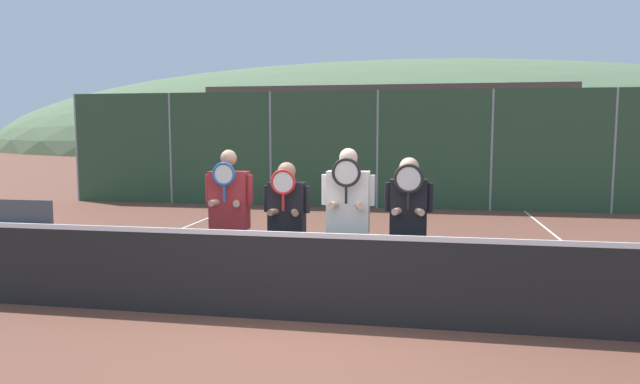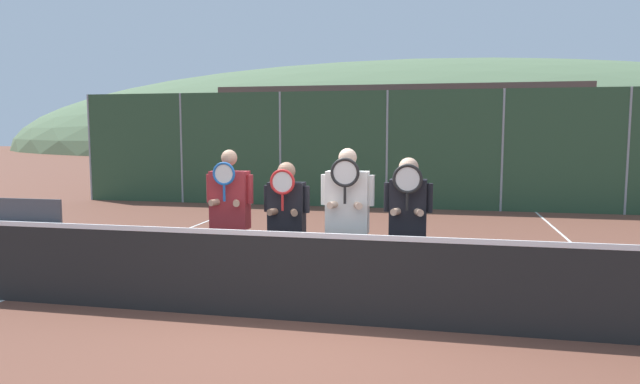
% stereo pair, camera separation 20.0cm
% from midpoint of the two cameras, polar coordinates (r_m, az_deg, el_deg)
% --- Properties ---
extents(ground_plane, '(120.00, 120.00, 0.00)m').
position_cam_midpoint_polar(ground_plane, '(6.31, -0.52, -12.84)').
color(ground_plane, brown).
extents(hill_distant, '(94.72, 52.62, 18.42)m').
position_cam_midpoint_polar(hill_distant, '(63.05, 10.79, 4.17)').
color(hill_distant, '#5B7551').
rests_on(hill_distant, ground_plane).
extents(clubhouse_building, '(12.99, 5.50, 3.66)m').
position_cam_midpoint_polar(clubhouse_building, '(22.90, 8.19, 5.58)').
color(clubhouse_building, tan).
rests_on(clubhouse_building, ground_plane).
extents(fence_back, '(17.59, 0.06, 3.11)m').
position_cam_midpoint_polar(fence_back, '(15.18, 7.08, 4.22)').
color(fence_back, gray).
rests_on(fence_back, ground_plane).
extents(tennis_net, '(10.17, 0.09, 1.08)m').
position_cam_midpoint_polar(tennis_net, '(6.16, -0.52, -8.39)').
color(tennis_net, gray).
rests_on(tennis_net, ground_plane).
extents(court_line_left_sideline, '(0.05, 16.00, 0.01)m').
position_cam_midpoint_polar(court_line_left_sideline, '(10.38, -17.65, -5.52)').
color(court_line_left_sideline, white).
rests_on(court_line_left_sideline, ground_plane).
extents(court_line_right_sideline, '(0.05, 16.00, 0.01)m').
position_cam_midpoint_polar(court_line_right_sideline, '(9.39, 27.22, -7.13)').
color(court_line_right_sideline, white).
rests_on(court_line_right_sideline, ground_plane).
extents(player_leftmost, '(0.59, 0.34, 1.83)m').
position_cam_midpoint_polar(player_leftmost, '(6.91, -8.18, -2.09)').
color(player_leftmost, black).
rests_on(player_leftmost, ground_plane).
extents(player_center_left, '(0.55, 0.34, 1.69)m').
position_cam_midpoint_polar(player_center_left, '(6.72, -2.51, -2.87)').
color(player_center_left, '#56565B').
rests_on(player_center_left, ground_plane).
extents(player_center_right, '(0.61, 0.34, 1.86)m').
position_cam_midpoint_polar(player_center_right, '(6.50, 3.62, -2.24)').
color(player_center_right, black).
rests_on(player_center_right, ground_plane).
extents(player_rightmost, '(0.55, 0.34, 1.75)m').
position_cam_midpoint_polar(player_rightmost, '(6.51, 9.63, -2.82)').
color(player_rightmost, '#232838').
rests_on(player_rightmost, ground_plane).
extents(car_far_left, '(4.17, 1.92, 1.78)m').
position_cam_midpoint_polar(car_far_left, '(19.42, -8.80, 2.69)').
color(car_far_left, '#285638').
rests_on(car_far_left, ground_plane).
extents(car_left_of_center, '(4.59, 1.96, 1.74)m').
position_cam_midpoint_polar(car_left_of_center, '(18.29, 5.96, 2.48)').
color(car_left_of_center, slate).
rests_on(car_left_of_center, ground_plane).
extents(car_center, '(4.59, 2.10, 1.87)m').
position_cam_midpoint_polar(car_center, '(18.87, 21.95, 2.35)').
color(car_center, maroon).
rests_on(car_center, ground_plane).
extents(bench_courtside, '(1.59, 0.36, 0.85)m').
position_cam_midpoint_polar(bench_courtside, '(11.39, -27.47, -2.59)').
color(bench_courtside, '#515156').
rests_on(bench_courtside, ground_plane).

